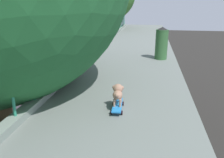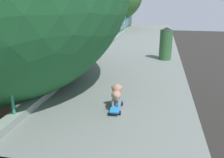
{
  "view_description": "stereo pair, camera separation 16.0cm",
  "coord_description": "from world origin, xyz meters",
  "px_view_note": "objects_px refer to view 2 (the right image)",
  "views": [
    {
      "loc": [
        1.65,
        -0.16,
        6.85
      ],
      "look_at": [
        0.99,
        3.88,
        5.49
      ],
      "focal_mm": 37.67,
      "sensor_mm": 36.0,
      "label": 1
    },
    {
      "loc": [
        1.8,
        -0.13,
        6.85
      ],
      "look_at": [
        0.99,
        3.88,
        5.49
      ],
      "focal_mm": 37.67,
      "sensor_mm": 36.0,
      "label": 2
    }
  ],
  "objects_px": {
    "car_green_fifth": "(41,127)",
    "small_dog": "(117,92)",
    "city_bus": "(81,44)",
    "toy_skateboard": "(116,106)",
    "car_grey_sixth": "(14,100)",
    "litter_bin": "(166,43)"
  },
  "relations": [
    {
      "from": "car_green_fifth",
      "to": "litter_bin",
      "type": "relative_size",
      "value": 4.26
    },
    {
      "from": "car_green_fifth",
      "to": "city_bus",
      "type": "relative_size",
      "value": 0.36
    },
    {
      "from": "city_bus",
      "to": "small_dog",
      "type": "bearing_deg",
      "value": -69.68
    },
    {
      "from": "small_dog",
      "to": "city_bus",
      "type": "bearing_deg",
      "value": 110.32
    },
    {
      "from": "car_grey_sixth",
      "to": "small_dog",
      "type": "xyz_separation_m",
      "value": [
        8.54,
        -9.17,
        4.77
      ]
    },
    {
      "from": "city_bus",
      "to": "toy_skateboard",
      "type": "relative_size",
      "value": 20.81
    },
    {
      "from": "city_bus",
      "to": "small_dog",
      "type": "relative_size",
      "value": 32.07
    },
    {
      "from": "city_bus",
      "to": "small_dog",
      "type": "xyz_separation_m",
      "value": [
        8.56,
        -23.1,
        3.46
      ]
    },
    {
      "from": "car_green_fifth",
      "to": "litter_bin",
      "type": "height_order",
      "value": "litter_bin"
    },
    {
      "from": "toy_skateboard",
      "to": "city_bus",
      "type": "bearing_deg",
      "value": 110.3
    },
    {
      "from": "city_bus",
      "to": "toy_skateboard",
      "type": "xyz_separation_m",
      "value": [
        8.56,
        -23.14,
        3.24
      ]
    },
    {
      "from": "small_dog",
      "to": "litter_bin",
      "type": "relative_size",
      "value": 0.37
    },
    {
      "from": "car_green_fifth",
      "to": "small_dog",
      "type": "xyz_separation_m",
      "value": [
        5.09,
        -6.23,
        4.75
      ]
    },
    {
      "from": "toy_skateboard",
      "to": "small_dog",
      "type": "bearing_deg",
      "value": 93.75
    },
    {
      "from": "city_bus",
      "to": "car_green_fifth",
      "type": "bearing_deg",
      "value": -78.4
    },
    {
      "from": "car_grey_sixth",
      "to": "litter_bin",
      "type": "height_order",
      "value": "litter_bin"
    },
    {
      "from": "car_grey_sixth",
      "to": "city_bus",
      "type": "distance_m",
      "value": 13.99
    },
    {
      "from": "car_grey_sixth",
      "to": "small_dog",
      "type": "relative_size",
      "value": 11.49
    },
    {
      "from": "toy_skateboard",
      "to": "small_dog",
      "type": "distance_m",
      "value": 0.22
    },
    {
      "from": "city_bus",
      "to": "small_dog",
      "type": "distance_m",
      "value": 24.87
    },
    {
      "from": "car_green_fifth",
      "to": "litter_bin",
      "type": "xyz_separation_m",
      "value": [
        5.92,
        -2.51,
        4.96
      ]
    },
    {
      "from": "car_grey_sixth",
      "to": "city_bus",
      "type": "relative_size",
      "value": 0.36
    }
  ]
}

